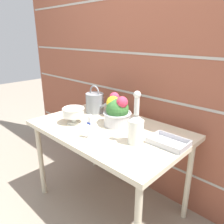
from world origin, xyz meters
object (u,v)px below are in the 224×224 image
object	(u,v)px
watering_can	(95,102)
figurine_vase	(91,129)
crystal_pedestal_bowl	(74,113)
glass_decanter	(136,126)
flower_planter	(117,111)
wire_tray	(168,143)

from	to	relation	value
watering_can	figurine_vase	bearing A→B (deg)	-45.31
watering_can	crystal_pedestal_bowl	world-z (taller)	watering_can
glass_decanter	figurine_vase	distance (m)	0.32
flower_planter	figurine_vase	xyz separation A→B (m)	(0.03, -0.30, -0.04)
watering_can	crystal_pedestal_bowl	size ratio (longest dim) A/B	1.70
crystal_pedestal_bowl	flower_planter	bearing A→B (deg)	36.74
flower_planter	wire_tray	size ratio (longest dim) A/B	1.01
watering_can	flower_planter	bearing A→B (deg)	-14.09
watering_can	flower_planter	world-z (taller)	same
flower_planter	figurine_vase	bearing A→B (deg)	-84.74
flower_planter	figurine_vase	size ratio (longest dim) A/B	1.44
wire_tray	crystal_pedestal_bowl	bearing A→B (deg)	-164.79
crystal_pedestal_bowl	flower_planter	xyz separation A→B (m)	(0.29, 0.21, 0.03)
flower_planter	crystal_pedestal_bowl	bearing A→B (deg)	-143.26
glass_decanter	flower_planter	bearing A→B (deg)	154.53
figurine_vase	wire_tray	distance (m)	0.54
flower_planter	wire_tray	distance (m)	0.48
flower_planter	wire_tray	world-z (taller)	flower_planter
crystal_pedestal_bowl	flower_planter	distance (m)	0.36
glass_decanter	figurine_vase	size ratio (longest dim) A/B	2.03
flower_planter	wire_tray	bearing A→B (deg)	-0.91
glass_decanter	watering_can	bearing A→B (deg)	160.53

